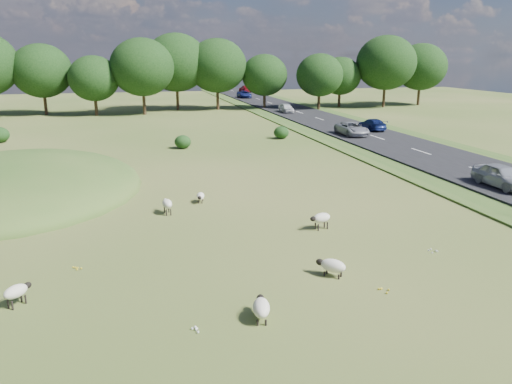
{
  "coord_description": "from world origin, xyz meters",
  "views": [
    {
      "loc": [
        -4.71,
        -21.88,
        8.34
      ],
      "look_at": [
        2.0,
        4.0,
        1.0
      ],
      "focal_mm": 35.0,
      "sensor_mm": 36.0,
      "label": 1
    }
  ],
  "objects_px": {
    "sheep_1": "(261,307)",
    "car_4": "(352,129)",
    "sheep_4": "(167,204)",
    "car_1": "(286,108)",
    "car_6": "(502,176)",
    "sheep_5": "(321,218)",
    "sheep_3": "(200,196)",
    "car_2": "(372,124)",
    "sheep_2": "(332,266)",
    "sheep_0": "(16,291)",
    "car_3": "(245,89)",
    "car_0": "(244,94)"
  },
  "relations": [
    {
      "from": "car_2",
      "to": "car_4",
      "type": "xyz_separation_m",
      "value": [
        -3.8,
        -2.84,
        0.04
      ]
    },
    {
      "from": "sheep_3",
      "to": "car_3",
      "type": "distance_m",
      "value": 87.29
    },
    {
      "from": "car_0",
      "to": "car_6",
      "type": "distance_m",
      "value": 71.47
    },
    {
      "from": "car_6",
      "to": "sheep_5",
      "type": "bearing_deg",
      "value": -163.89
    },
    {
      "from": "sheep_3",
      "to": "sheep_5",
      "type": "relative_size",
      "value": 0.87
    },
    {
      "from": "sheep_0",
      "to": "car_3",
      "type": "relative_size",
      "value": 0.19
    },
    {
      "from": "car_1",
      "to": "car_4",
      "type": "distance_m",
      "value": 22.42
    },
    {
      "from": "sheep_2",
      "to": "sheep_0",
      "type": "bearing_deg",
      "value": 41.5
    },
    {
      "from": "sheep_1",
      "to": "car_4",
      "type": "xyz_separation_m",
      "value": [
        18.99,
        33.84,
        0.46
      ]
    },
    {
      "from": "car_2",
      "to": "car_4",
      "type": "distance_m",
      "value": 4.74
    },
    {
      "from": "sheep_2",
      "to": "car_4",
      "type": "relative_size",
      "value": 0.24
    },
    {
      "from": "car_3",
      "to": "car_4",
      "type": "bearing_deg",
      "value": 86.62
    },
    {
      "from": "sheep_4",
      "to": "car_0",
      "type": "bearing_deg",
      "value": -22.69
    },
    {
      "from": "car_1",
      "to": "car_3",
      "type": "xyz_separation_m",
      "value": [
        3.8,
        41.93,
        0.11
      ]
    },
    {
      "from": "sheep_3",
      "to": "car_2",
      "type": "height_order",
      "value": "car_2"
    },
    {
      "from": "sheep_2",
      "to": "car_6",
      "type": "distance_m",
      "value": 17.98
    },
    {
      "from": "sheep_2",
      "to": "car_2",
      "type": "xyz_separation_m",
      "value": [
        19.24,
        34.14,
        0.43
      ]
    },
    {
      "from": "sheep_4",
      "to": "car_1",
      "type": "height_order",
      "value": "car_1"
    },
    {
      "from": "car_2",
      "to": "car_4",
      "type": "relative_size",
      "value": 0.9
    },
    {
      "from": "sheep_4",
      "to": "sheep_5",
      "type": "xyz_separation_m",
      "value": [
        7.15,
        -4.43,
        0.01
      ]
    },
    {
      "from": "sheep_5",
      "to": "sheep_3",
      "type": "bearing_deg",
      "value": -66.17
    },
    {
      "from": "sheep_0",
      "to": "sheep_1",
      "type": "height_order",
      "value": "sheep_0"
    },
    {
      "from": "sheep_3",
      "to": "car_2",
      "type": "distance_m",
      "value": 32.18
    },
    {
      "from": "sheep_5",
      "to": "car_3",
      "type": "xyz_separation_m",
      "value": [
        17.63,
        90.44,
        0.41
      ]
    },
    {
      "from": "sheep_2",
      "to": "car_4",
      "type": "height_order",
      "value": "car_4"
    },
    {
      "from": "sheep_5",
      "to": "car_2",
      "type": "bearing_deg",
      "value": -137.07
    },
    {
      "from": "sheep_0",
      "to": "car_6",
      "type": "relative_size",
      "value": 0.23
    },
    {
      "from": "sheep_1",
      "to": "sheep_3",
      "type": "xyz_separation_m",
      "value": [
        0.06,
        13.91,
        -0.09
      ]
    },
    {
      "from": "sheep_0",
      "to": "car_2",
      "type": "xyz_separation_m",
      "value": [
        30.65,
        33.64,
        0.34
      ]
    },
    {
      "from": "sheep_1",
      "to": "sheep_4",
      "type": "bearing_deg",
      "value": 21.39
    },
    {
      "from": "sheep_0",
      "to": "sheep_1",
      "type": "bearing_deg",
      "value": -67.86
    },
    {
      "from": "sheep_5",
      "to": "sheep_4",
      "type": "bearing_deg",
      "value": -47.49
    },
    {
      "from": "sheep_1",
      "to": "sheep_2",
      "type": "bearing_deg",
      "value": -42.34
    },
    {
      "from": "sheep_1",
      "to": "sheep_2",
      "type": "relative_size",
      "value": 1.14
    },
    {
      "from": "sheep_3",
      "to": "car_2",
      "type": "relative_size",
      "value": 0.25
    },
    {
      "from": "sheep_1",
      "to": "sheep_4",
      "type": "distance_m",
      "value": 12.34
    },
    {
      "from": "sheep_5",
      "to": "car_1",
      "type": "xyz_separation_m",
      "value": [
        13.83,
        48.52,
        0.3
      ]
    },
    {
      "from": "car_6",
      "to": "car_1",
      "type": "bearing_deg",
      "value": 90.0
    },
    {
      "from": "car_4",
      "to": "sheep_0",
      "type": "bearing_deg",
      "value": -131.09
    },
    {
      "from": "sheep_1",
      "to": "car_4",
      "type": "height_order",
      "value": "car_4"
    },
    {
      "from": "sheep_2",
      "to": "car_4",
      "type": "distance_m",
      "value": 34.91
    },
    {
      "from": "car_3",
      "to": "car_6",
      "type": "distance_m",
      "value": 86.53
    },
    {
      "from": "sheep_1",
      "to": "car_1",
      "type": "relative_size",
      "value": 0.35
    },
    {
      "from": "sheep_3",
      "to": "car_2",
      "type": "bearing_deg",
      "value": 149.36
    },
    {
      "from": "sheep_0",
      "to": "car_2",
      "type": "relative_size",
      "value": 0.23
    },
    {
      "from": "car_1",
      "to": "sheep_3",
      "type": "bearing_deg",
      "value": -114.08
    },
    {
      "from": "car_1",
      "to": "car_3",
      "type": "relative_size",
      "value": 0.73
    },
    {
      "from": "sheep_4",
      "to": "sheep_1",
      "type": "bearing_deg",
      "value": -176.89
    },
    {
      "from": "sheep_3",
      "to": "car_3",
      "type": "relative_size",
      "value": 0.21
    },
    {
      "from": "sheep_1",
      "to": "sheep_3",
      "type": "relative_size",
      "value": 1.23
    }
  ]
}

